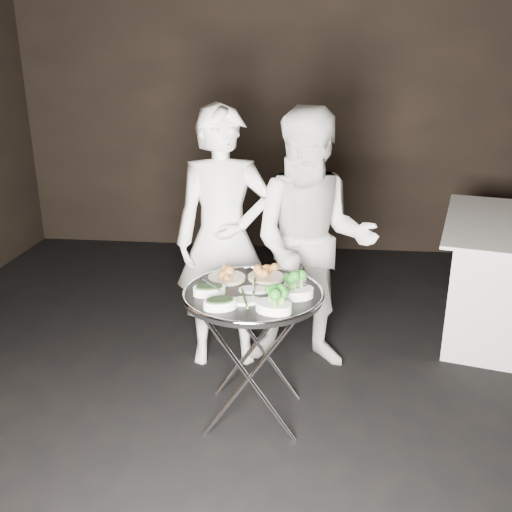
# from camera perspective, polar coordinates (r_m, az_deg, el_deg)

# --- Properties ---
(floor) EXTENTS (6.00, 7.00, 0.05)m
(floor) POSITION_cam_1_polar(r_m,az_deg,el_deg) (3.19, 3.19, -20.16)
(floor) COLOR black
(floor) RESTS_ON ground
(wall_back) EXTENTS (6.00, 0.05, 3.00)m
(wall_back) POSITION_cam_1_polar(r_m,az_deg,el_deg) (6.00, 5.39, 14.63)
(wall_back) COLOR black
(wall_back) RESTS_ON floor
(tray_stand) EXTENTS (0.53, 0.45, 0.78)m
(tray_stand) POSITION_cam_1_polar(r_m,az_deg,el_deg) (3.25, -0.29, -9.46)
(tray_stand) COLOR silver
(tray_stand) RESTS_ON floor
(serving_tray) EXTENTS (0.77, 0.77, 0.04)m
(serving_tray) POSITION_cam_1_polar(r_m,az_deg,el_deg) (3.10, -0.30, -3.81)
(serving_tray) COLOR black
(serving_tray) RESTS_ON tray_stand
(potato_plate_a) EXTENTS (0.21, 0.21, 0.08)m
(potato_plate_a) POSITION_cam_1_polar(r_m,az_deg,el_deg) (3.25, -2.95, -1.80)
(potato_plate_a) COLOR beige
(potato_plate_a) RESTS_ON serving_tray
(potato_plate_b) EXTENTS (0.21, 0.21, 0.08)m
(potato_plate_b) POSITION_cam_1_polar(r_m,az_deg,el_deg) (3.26, 1.00, -1.73)
(potato_plate_b) COLOR beige
(potato_plate_b) RESTS_ON serving_tray
(greens_bowl) EXTENTS (0.13, 0.13, 0.07)m
(greens_bowl) POSITION_cam_1_polar(r_m,az_deg,el_deg) (3.19, 3.97, -2.29)
(greens_bowl) COLOR white
(greens_bowl) RESTS_ON serving_tray
(asparagus_plate_a) EXTENTS (0.17, 0.11, 0.03)m
(asparagus_plate_a) POSITION_cam_1_polar(r_m,az_deg,el_deg) (3.10, -0.20, -3.29)
(asparagus_plate_a) COLOR white
(asparagus_plate_a) RESTS_ON serving_tray
(asparagus_plate_b) EXTENTS (0.19, 0.13, 0.03)m
(asparagus_plate_b) POSITION_cam_1_polar(r_m,az_deg,el_deg) (2.96, -1.15, -4.41)
(asparagus_plate_b) COLOR white
(asparagus_plate_b) RESTS_ON serving_tray
(spinach_bowl_a) EXTENTS (0.20, 0.15, 0.07)m
(spinach_bowl_a) POSITION_cam_1_polar(r_m,az_deg,el_deg) (3.06, -4.69, -3.30)
(spinach_bowl_a) COLOR white
(spinach_bowl_a) RESTS_ON serving_tray
(spinach_bowl_b) EXTENTS (0.20, 0.16, 0.07)m
(spinach_bowl_b) POSITION_cam_1_polar(r_m,az_deg,el_deg) (2.89, -3.63, -4.66)
(spinach_bowl_b) COLOR white
(spinach_bowl_b) RESTS_ON serving_tray
(broccoli_bowl_a) EXTENTS (0.22, 0.18, 0.08)m
(broccoli_bowl_a) POSITION_cam_1_polar(r_m,az_deg,el_deg) (3.03, 3.93, -3.43)
(broccoli_bowl_a) COLOR white
(broccoli_bowl_a) RESTS_ON serving_tray
(broccoli_bowl_b) EXTENTS (0.22, 0.18, 0.08)m
(broccoli_bowl_b) POSITION_cam_1_polar(r_m,az_deg,el_deg) (2.86, 1.77, -4.90)
(broccoli_bowl_b) COLOR white
(broccoli_bowl_b) RESTS_ON serving_tray
(serving_utensils) EXTENTS (0.58, 0.42, 0.01)m
(serving_utensils) POSITION_cam_1_polar(r_m,az_deg,el_deg) (3.13, 0.14, -2.31)
(serving_utensils) COLOR silver
(serving_utensils) RESTS_ON serving_tray
(waiter_left) EXTENTS (0.70, 0.52, 1.73)m
(waiter_left) POSITION_cam_1_polar(r_m,az_deg,el_deg) (3.73, -3.24, 1.64)
(waiter_left) COLOR white
(waiter_left) RESTS_ON floor
(waiter_right) EXTENTS (0.86, 0.68, 1.72)m
(waiter_right) POSITION_cam_1_polar(r_m,az_deg,el_deg) (3.69, 5.60, 1.27)
(waiter_right) COLOR white
(waiter_right) RESTS_ON floor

